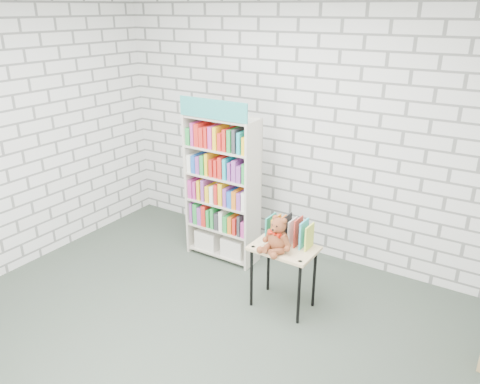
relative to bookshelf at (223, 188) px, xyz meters
The scene contains 6 objects.
ground 1.67m from the bookshelf, 69.43° to the right, with size 4.50×4.50×0.00m, color #3A453A.
room_shell 1.74m from the bookshelf, 69.43° to the right, with size 4.52×4.02×2.81m.
bookshelf is the anchor object (origin of this frame).
display_table 1.17m from the bookshelf, 26.46° to the right, with size 0.59×0.41×0.63m.
table_books 1.10m from the bookshelf, 22.01° to the right, with size 0.41×0.19×0.24m.
teddy_bear 1.16m from the bookshelf, 31.08° to the right, with size 0.30×0.28×0.32m.
Camera 1 is at (2.18, -2.53, 2.66)m, focal length 35.00 mm.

